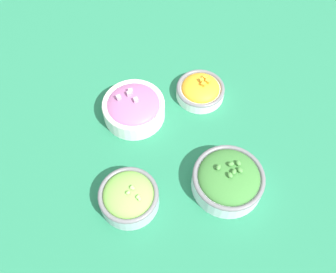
% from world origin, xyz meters
% --- Properties ---
extents(ground_plane, '(3.00, 3.00, 0.00)m').
position_xyz_m(ground_plane, '(0.00, 0.00, 0.00)').
color(ground_plane, '#23704C').
extents(bowl_lettuce, '(0.15, 0.15, 0.08)m').
position_xyz_m(bowl_lettuce, '(0.13, -0.15, 0.04)').
color(bowl_lettuce, '#B2C1CC').
rests_on(bowl_lettuce, ground_plane).
extents(bowl_red_onion, '(0.17, 0.17, 0.08)m').
position_xyz_m(bowl_red_onion, '(-0.12, -0.06, 0.04)').
color(bowl_red_onion, white).
rests_on(bowl_red_onion, ground_plane).
extents(bowl_broccoli, '(0.18, 0.18, 0.09)m').
position_xyz_m(bowl_broccoli, '(0.17, 0.10, 0.04)').
color(bowl_broccoli, silver).
rests_on(bowl_broccoli, ground_plane).
extents(bowl_squash, '(0.14, 0.14, 0.06)m').
position_xyz_m(bowl_squash, '(-0.12, 0.14, 0.02)').
color(bowl_squash, white).
rests_on(bowl_squash, ground_plane).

